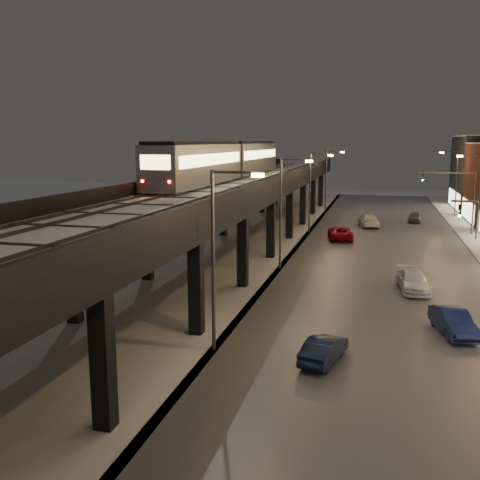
# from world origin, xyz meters

# --- Properties ---
(road_surface) EXTENTS (17.00, 120.00, 0.06)m
(road_surface) POSITION_xyz_m (7.50, 35.00, 0.03)
(road_surface) COLOR #46474D
(road_surface) RESTS_ON ground
(under_viaduct_pavement) EXTENTS (11.00, 120.00, 0.06)m
(under_viaduct_pavement) POSITION_xyz_m (-6.00, 35.00, 0.03)
(under_viaduct_pavement) COLOR #9FA1A8
(under_viaduct_pavement) RESTS_ON ground
(elevated_viaduct) EXTENTS (9.00, 100.00, 6.30)m
(elevated_viaduct) POSITION_xyz_m (-6.00, 31.84, 5.62)
(elevated_viaduct) COLOR black
(elevated_viaduct) RESTS_ON ground
(viaduct_trackbed) EXTENTS (8.40, 100.00, 0.32)m
(viaduct_trackbed) POSITION_xyz_m (-6.01, 31.97, 6.39)
(viaduct_trackbed) COLOR #B2B7C1
(viaduct_trackbed) RESTS_ON elevated_viaduct
(viaduct_parapet_streetside) EXTENTS (0.30, 100.00, 1.10)m
(viaduct_parapet_streetside) POSITION_xyz_m (-1.65, 32.00, 6.85)
(viaduct_parapet_streetside) COLOR black
(viaduct_parapet_streetside) RESTS_ON elevated_viaduct
(viaduct_parapet_far) EXTENTS (0.30, 100.00, 1.10)m
(viaduct_parapet_far) POSITION_xyz_m (-10.35, 32.00, 6.85)
(viaduct_parapet_far) COLOR black
(viaduct_parapet_far) RESTS_ON elevated_viaduct
(streetlight_left_1) EXTENTS (2.57, 0.28, 9.00)m
(streetlight_left_1) POSITION_xyz_m (-0.43, 13.00, 5.24)
(streetlight_left_1) COLOR #38383A
(streetlight_left_1) RESTS_ON ground
(streetlight_left_2) EXTENTS (2.57, 0.28, 9.00)m
(streetlight_left_2) POSITION_xyz_m (-0.43, 31.00, 5.24)
(streetlight_left_2) COLOR #38383A
(streetlight_left_2) RESTS_ON ground
(streetlight_left_3) EXTENTS (2.57, 0.28, 9.00)m
(streetlight_left_3) POSITION_xyz_m (-0.43, 49.00, 5.24)
(streetlight_left_3) COLOR #38383A
(streetlight_left_3) RESTS_ON ground
(streetlight_right_3) EXTENTS (2.56, 0.28, 9.00)m
(streetlight_right_3) POSITION_xyz_m (16.73, 49.00, 5.24)
(streetlight_right_3) COLOR #38383A
(streetlight_right_3) RESTS_ON ground
(streetlight_left_4) EXTENTS (2.57, 0.28, 9.00)m
(streetlight_left_4) POSITION_xyz_m (-0.43, 67.00, 5.24)
(streetlight_left_4) COLOR #38383A
(streetlight_left_4) RESTS_ON ground
(streetlight_right_4) EXTENTS (2.56, 0.28, 9.00)m
(streetlight_right_4) POSITION_xyz_m (16.73, 67.00, 5.24)
(streetlight_right_4) COLOR #38383A
(streetlight_right_4) RESTS_ON ground
(traffic_light_rig_b) EXTENTS (6.10, 0.34, 7.00)m
(traffic_light_rig_b) POSITION_xyz_m (15.84, 52.00, 4.50)
(traffic_light_rig_b) COLOR #38383A
(traffic_light_rig_b) RESTS_ON ground
(subway_train) EXTENTS (3.08, 37.17, 3.68)m
(subway_train) POSITION_xyz_m (-8.50, 42.73, 8.45)
(subway_train) COLOR gray
(subway_train) RESTS_ON viaduct_trackbed
(car_near_white) EXTENTS (2.13, 3.90, 1.22)m
(car_near_white) POSITION_xyz_m (4.76, 12.97, 0.61)
(car_near_white) COLOR black
(car_near_white) RESTS_ON ground
(car_mid_silver) EXTENTS (3.16, 5.51, 1.45)m
(car_mid_silver) POSITION_xyz_m (3.07, 45.56, 0.72)
(car_mid_silver) COLOR maroon
(car_mid_silver) RESTS_ON ground
(car_mid_dark) EXTENTS (3.07, 5.59, 1.53)m
(car_mid_dark) POSITION_xyz_m (5.72, 55.33, 0.77)
(car_mid_dark) COLOR silver
(car_mid_dark) RESTS_ON ground
(car_onc_silver) EXTENTS (2.38, 4.39, 1.37)m
(car_onc_silver) POSITION_xyz_m (11.12, 18.43, 0.69)
(car_onc_silver) COLOR #0F194E
(car_onc_silver) RESTS_ON ground
(car_onc_white) EXTENTS (2.51, 4.86, 1.35)m
(car_onc_white) POSITION_xyz_m (9.49, 26.85, 0.67)
(car_onc_white) COLOR white
(car_onc_white) RESTS_ON ground
(car_onc_red) EXTENTS (1.85, 3.92, 1.30)m
(car_onc_red) POSITION_xyz_m (11.44, 60.62, 0.65)
(car_onc_red) COLOR #48494C
(car_onc_red) RESTS_ON ground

